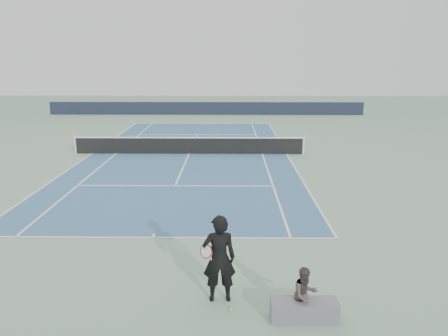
{
  "coord_description": "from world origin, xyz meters",
  "views": [
    {
      "loc": [
        2.3,
        -23.96,
        5.18
      ],
      "look_at": [
        2.07,
        -7.64,
        1.1
      ],
      "focal_mm": 35.0,
      "sensor_mm": 36.0,
      "label": 1
    }
  ],
  "objects_px": {
    "tennis_net": "(189,145)",
    "tennis_player": "(219,258)",
    "spectator_bench": "(304,302)",
    "tennis_ball": "(231,310)"
  },
  "relations": [
    {
      "from": "tennis_ball",
      "to": "spectator_bench",
      "type": "relative_size",
      "value": 0.05
    },
    {
      "from": "tennis_player",
      "to": "tennis_net",
      "type": "bearing_deg",
      "value": 97.72
    },
    {
      "from": "tennis_player",
      "to": "spectator_bench",
      "type": "height_order",
      "value": "tennis_player"
    },
    {
      "from": "tennis_player",
      "to": "spectator_bench",
      "type": "distance_m",
      "value": 1.99
    },
    {
      "from": "tennis_player",
      "to": "tennis_ball",
      "type": "distance_m",
      "value": 1.1
    },
    {
      "from": "tennis_player",
      "to": "spectator_bench",
      "type": "bearing_deg",
      "value": -23.52
    },
    {
      "from": "tennis_net",
      "to": "spectator_bench",
      "type": "xyz_separation_m",
      "value": [
        3.82,
        -16.04,
        -0.1
      ]
    },
    {
      "from": "spectator_bench",
      "to": "tennis_player",
      "type": "bearing_deg",
      "value": 156.48
    },
    {
      "from": "tennis_net",
      "to": "spectator_bench",
      "type": "relative_size",
      "value": 9.07
    },
    {
      "from": "tennis_net",
      "to": "tennis_player",
      "type": "relative_size",
      "value": 6.51
    }
  ]
}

